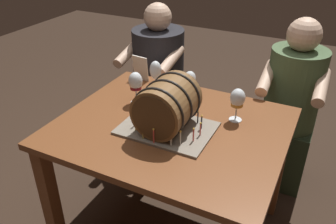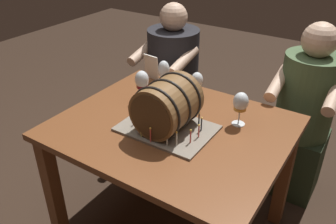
{
  "view_description": "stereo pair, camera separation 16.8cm",
  "coord_description": "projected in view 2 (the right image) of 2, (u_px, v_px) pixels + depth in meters",
  "views": [
    {
      "loc": [
        0.66,
        -1.35,
        1.68
      ],
      "look_at": [
        0.0,
        -0.05,
        0.84
      ],
      "focal_mm": 37.32,
      "sensor_mm": 36.0,
      "label": 1
    },
    {
      "loc": [
        0.8,
        -1.26,
        1.68
      ],
      "look_at": [
        0.0,
        -0.05,
        0.84
      ],
      "focal_mm": 37.32,
      "sensor_mm": 36.0,
      "label": 2
    }
  ],
  "objects": [
    {
      "name": "wine_glass_red",
      "position": [
        142.0,
        81.0,
        1.93
      ],
      "size": [
        0.08,
        0.08,
        0.18
      ],
      "color": "white",
      "rests_on": "dining_table"
    },
    {
      "name": "barrel_cake",
      "position": [
        168.0,
        107.0,
        1.66
      ],
      "size": [
        0.45,
        0.32,
        0.27
      ],
      "color": "gray",
      "rests_on": "dining_table"
    },
    {
      "name": "menu_card",
      "position": [
        151.0,
        67.0,
        2.21
      ],
      "size": [
        0.11,
        0.03,
        0.16
      ],
      "primitive_type": "cube",
      "rotation": [
        0.09,
        0.0,
        -0.11
      ],
      "color": "silver",
      "rests_on": "dining_table"
    },
    {
      "name": "wine_glass_empty",
      "position": [
        164.0,
        71.0,
        2.01
      ],
      "size": [
        0.07,
        0.07,
        0.2
      ],
      "color": "white",
      "rests_on": "dining_table"
    },
    {
      "name": "person_seated_right",
      "position": [
        302.0,
        121.0,
        2.19
      ],
      "size": [
        0.38,
        0.47,
        1.16
      ],
      "color": "#2A3A24",
      "rests_on": "ground"
    },
    {
      "name": "wine_glass_white",
      "position": [
        197.0,
        81.0,
        1.96
      ],
      "size": [
        0.07,
        0.07,
        0.16
      ],
      "color": "white",
      "rests_on": "dining_table"
    },
    {
      "name": "person_seated_left",
      "position": [
        173.0,
        83.0,
        2.64
      ],
      "size": [
        0.4,
        0.48,
        1.15
      ],
      "color": "black",
      "rests_on": "ground"
    },
    {
      "name": "wine_glass_amber",
      "position": [
        241.0,
        103.0,
        1.71
      ],
      "size": [
        0.08,
        0.08,
        0.18
      ],
      "color": "white",
      "rests_on": "dining_table"
    },
    {
      "name": "dining_table",
      "position": [
        172.0,
        144.0,
        1.82
      ],
      "size": [
        1.13,
        0.94,
        0.74
      ],
      "color": "brown",
      "rests_on": "ground"
    }
  ]
}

